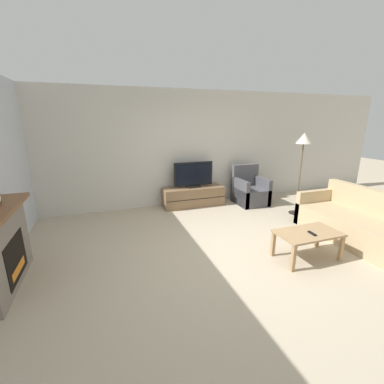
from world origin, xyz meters
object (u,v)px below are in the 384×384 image
object	(u,v)px
coffee_table	(308,236)
couch	(369,228)
tv_stand	(193,196)
floor_lamp	(303,145)
tv	(193,176)
armchair	(250,191)
fireplace	(0,249)
remote	(312,233)

from	to	relation	value
coffee_table	couch	bearing A→B (deg)	1.60
tv_stand	floor_lamp	world-z (taller)	floor_lamp
tv	armchair	world-z (taller)	tv
fireplace	remote	bearing A→B (deg)	-10.52
tv_stand	coffee_table	bearing A→B (deg)	-75.18
tv_stand	floor_lamp	size ratio (longest dim) A/B	0.84
coffee_table	couch	xyz separation A→B (m)	(1.31, 0.04, -0.08)
armchair	couch	world-z (taller)	armchair
coffee_table	tv	bearing A→B (deg)	104.83
armchair	floor_lamp	world-z (taller)	floor_lamp
remote	couch	size ratio (longest dim) A/B	0.07
fireplace	coffee_table	size ratio (longest dim) A/B	1.51
floor_lamp	remote	bearing A→B (deg)	-125.55
coffee_table	remote	size ratio (longest dim) A/B	6.14
fireplace	tv_stand	distance (m)	3.95
armchair	couch	bearing A→B (deg)	-74.87
coffee_table	fireplace	bearing A→B (deg)	170.45
tv_stand	coffee_table	size ratio (longest dim) A/B	1.57
tv	armchair	bearing A→B (deg)	-11.46
tv_stand	tv	world-z (taller)	tv
coffee_table	floor_lamp	bearing A→B (deg)	53.26
fireplace	couch	size ratio (longest dim) A/B	0.61
remote	floor_lamp	bearing A→B (deg)	58.97
fireplace	floor_lamp	size ratio (longest dim) A/B	0.80
remote	couch	xyz separation A→B (m)	(1.31, 0.11, -0.15)
fireplace	floor_lamp	distance (m)	5.41
armchair	floor_lamp	xyz separation A→B (m)	(0.60, -0.99, 1.22)
fireplace	tv_stand	size ratio (longest dim) A/B	0.96
fireplace	armchair	bearing A→B (deg)	22.66
armchair	tv_stand	bearing A→B (deg)	168.46
armchair	remote	xyz separation A→B (m)	(-0.62, -2.68, 0.13)
tv_stand	remote	xyz separation A→B (m)	(0.77, -2.97, 0.20)
tv	tv_stand	bearing A→B (deg)	90.00
tv_stand	tv	size ratio (longest dim) A/B	1.54
fireplace	tv	bearing A→B (deg)	34.25
remote	floor_lamp	distance (m)	2.35
coffee_table	remote	world-z (taller)	remote
coffee_table	couch	world-z (taller)	couch
tv	remote	distance (m)	3.08
tv_stand	tv	bearing A→B (deg)	-90.00
tv_stand	floor_lamp	xyz separation A→B (m)	(1.98, -1.27, 1.29)
tv	couch	world-z (taller)	tv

